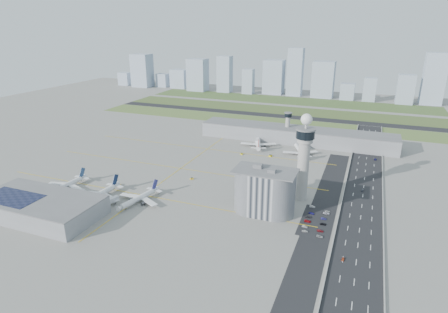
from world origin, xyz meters
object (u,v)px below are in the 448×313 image
(airplane_far_a, at_px, (258,140))
(car_hw_1, at_px, (362,190))
(car_lot_9, at_px, (324,219))
(jet_bridge_near_0, at_px, (37,193))
(car_lot_5, at_px, (312,207))
(car_lot_2, at_px, (308,221))
(car_lot_4, at_px, (312,213))
(car_lot_10, at_px, (326,213))
(tug_2, at_px, (128,194))
(airplane_near_b, at_px, (97,192))
(jet_bridge_near_1, at_px, (69,199))
(admin_building, at_px, (264,192))
(car_lot_7, at_px, (320,231))
(airplane_far_b, at_px, (300,149))
(car_hw_4, at_px, (361,140))
(airplane_near_c, at_px, (138,195))
(tug_1, at_px, (119,184))
(car_hw_0, at_px, (343,259))
(car_lot_3, at_px, (309,217))
(car_lot_1, at_px, (305,226))
(car_lot_11, at_px, (328,211))
(jet_bridge_far_0, at_px, (258,140))
(car_hw_2, at_px, (375,159))
(secondary_tower, at_px, (288,124))
(tug_5, at_px, (270,156))
(tug_3, at_px, (192,179))
(car_lot_8, at_px, (323,224))
(tug_0, at_px, (67,186))
(airplane_near_a, at_px, (65,183))
(car_lot_6, at_px, (320,236))
(car_lot_0, at_px, (305,231))
(tug_4, at_px, (242,154))
(jet_bridge_near_2, at_px, (103,206))
(control_tower, at_px, (304,154))
(jet_bridge_far_1, at_px, (304,145))

(airplane_far_a, relative_size, car_hw_1, 11.11)
(car_lot_9, bearing_deg, jet_bridge_near_0, 95.40)
(car_lot_5, bearing_deg, car_lot_2, -179.15)
(car_lot_4, relative_size, car_lot_10, 0.88)
(tug_2, height_order, car_lot_4, tug_2)
(airplane_near_b, xyz_separation_m, jet_bridge_near_1, (-15.81, -12.26, -3.42))
(admin_building, xyz_separation_m, car_lot_7, (40.23, -12.62, -14.71))
(car_hw_1, bearing_deg, airplane_far_b, 138.06)
(airplane_near_b, relative_size, car_lot_9, 12.20)
(car_lot_7, height_order, car_hw_4, car_hw_4)
(airplane_near_c, bearing_deg, jet_bridge_near_1, -56.63)
(tug_1, xyz_separation_m, car_lot_2, (151.49, -3.60, -0.32))
(car_lot_4, relative_size, car_hw_0, 1.17)
(jet_bridge_near_1, relative_size, car_lot_3, 3.51)
(jet_bridge_near_1, xyz_separation_m, car_lot_1, (165.24, 28.18, -2.26))
(jet_bridge_near_1, distance_m, car_hw_1, 221.08)
(car_hw_0, bearing_deg, tug_2, 175.17)
(car_lot_10, bearing_deg, car_lot_11, -12.69)
(jet_bridge_far_0, relative_size, car_hw_2, 3.37)
(car_lot_3, bearing_deg, secondary_tower, 18.39)
(jet_bridge_near_0, xyz_separation_m, car_lot_11, (206.32, 54.53, -2.30))
(tug_1, height_order, car_hw_2, tug_1)
(tug_5, height_order, car_hw_0, tug_5)
(car_lot_5, height_order, car_hw_1, car_hw_1)
(tug_3, bearing_deg, car_lot_8, 29.74)
(secondary_tower, relative_size, car_hw_0, 9.69)
(tug_0, relative_size, tug_1, 0.93)
(airplane_near_a, distance_m, car_hw_0, 211.39)
(airplane_near_a, distance_m, car_lot_6, 195.58)
(tug_0, bearing_deg, car_lot_7, 25.32)
(airplane_near_a, distance_m, car_hw_2, 277.61)
(tug_0, distance_m, car_hw_4, 304.12)
(airplane_far_b, height_order, car_lot_0, airplane_far_b)
(tug_4, relative_size, car_hw_1, 0.71)
(jet_bridge_near_0, bearing_deg, car_lot_8, -70.20)
(jet_bridge_near_2, bearing_deg, jet_bridge_near_0, 100.00)
(car_lot_3, relative_size, car_hw_1, 1.00)
(control_tower, distance_m, airplane_far_b, 106.44)
(airplane_near_c, height_order, airplane_far_b, airplane_far_b)
(jet_bridge_far_0, distance_m, car_lot_0, 188.88)
(airplane_near_a, xyz_separation_m, jet_bridge_far_0, (104.63, 175.49, -3.00))
(admin_building, distance_m, tug_4, 121.60)
(control_tower, bearing_deg, car_lot_10, -40.31)
(jet_bridge_far_1, bearing_deg, airplane_near_c, -36.97)
(airplane_far_a, relative_size, tug_2, 14.61)
(airplane_near_b, bearing_deg, car_lot_5, 111.40)
(car_lot_0, bearing_deg, jet_bridge_far_0, 18.01)
(airplane_near_b, relative_size, car_lot_2, 10.06)
(airplane_far_b, bearing_deg, tug_4, 88.96)
(car_lot_7, relative_size, car_hw_2, 0.99)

